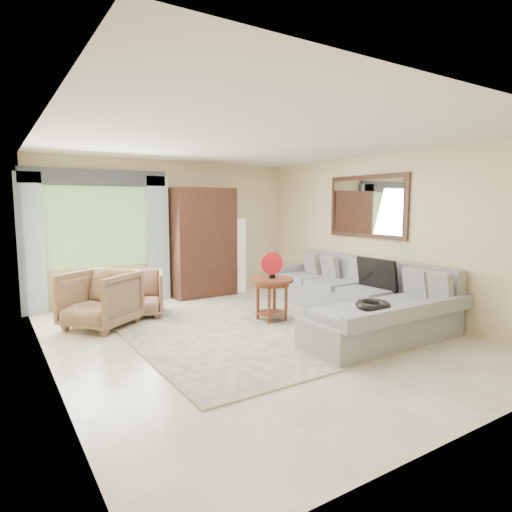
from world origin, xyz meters
TOP-DOWN VIEW (x-y plane):
  - ground at (0.00, 0.00)m, footprint 6.00×6.00m
  - area_rug at (-0.04, 0.43)m, footprint 3.03×4.02m
  - sectional_sofa at (1.78, -0.18)m, footprint 2.30×3.46m
  - tv_screen at (2.05, -0.29)m, footprint 0.14×0.74m
  - garden_hose at (1.00, -1.18)m, footprint 0.43×0.43m
  - coffee_table at (0.63, 0.50)m, footprint 0.67×0.67m
  - red_disc at (0.63, 0.50)m, footprint 0.33×0.14m
  - armchair_left at (-1.66, 1.56)m, footprint 1.26×1.26m
  - armchair_right at (-1.00, 1.89)m, footprint 1.00×1.01m
  - potted_plant at (-1.90, 2.63)m, footprint 0.56×0.52m
  - armoire at (0.55, 2.72)m, footprint 1.20×0.55m
  - floor_lamp at (1.35, 2.78)m, footprint 0.24×0.24m
  - window at (-1.35, 2.97)m, footprint 1.80×0.04m
  - curtain_left at (-2.40, 2.88)m, footprint 0.40×0.08m
  - curtain_right at (-0.30, 2.88)m, footprint 0.40×0.08m
  - valance at (-1.35, 2.90)m, footprint 2.40×0.12m
  - wall_mirror at (2.46, 0.35)m, footprint 0.05×1.70m

SIDE VIEW (x-z plane):
  - ground at x=0.00m, z-range 0.00..0.00m
  - area_rug at x=-0.04m, z-range 0.00..0.02m
  - potted_plant at x=-1.90m, z-range 0.00..0.51m
  - sectional_sofa at x=1.78m, z-range -0.17..0.73m
  - coffee_table at x=0.63m, z-range 0.02..0.68m
  - armchair_right at x=-1.00m, z-range 0.00..0.73m
  - armchair_left at x=-1.66m, z-range 0.00..0.83m
  - garden_hose at x=1.00m, z-range 0.50..0.59m
  - tv_screen at x=2.05m, z-range 0.48..0.96m
  - floor_lamp at x=1.35m, z-range 0.00..1.50m
  - red_disc at x=0.63m, z-range 0.73..1.07m
  - armoire at x=0.55m, z-range 0.00..2.10m
  - curtain_left at x=-2.40m, z-range 0.00..2.30m
  - curtain_right at x=-0.30m, z-range 0.00..2.30m
  - window at x=-1.35m, z-range 0.70..2.10m
  - wall_mirror at x=2.46m, z-range 1.22..2.27m
  - valance at x=-1.35m, z-range 2.12..2.38m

